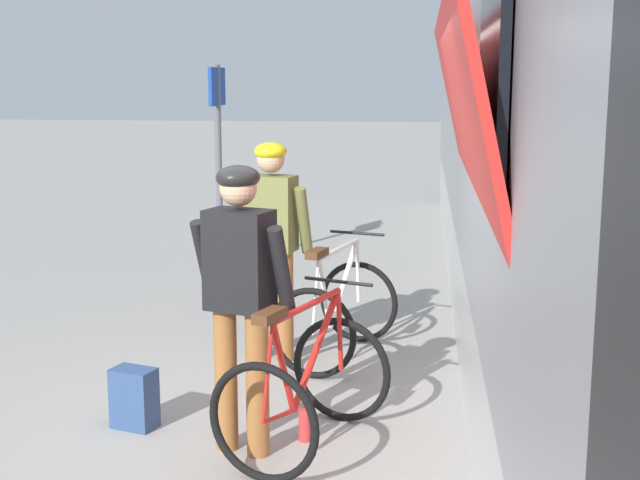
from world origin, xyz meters
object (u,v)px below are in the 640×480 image
object	(u,v)px
bicycle_far_white	(337,311)
water_bottle_near_the_bikes	(305,425)
platform_sign_post	(218,132)
bicycle_near_red	(305,387)
backpack_on_platform	(134,398)
cyclist_near_in_dark	(240,284)
cyclist_far_in_olive	(271,231)

from	to	relation	value
bicycle_far_white	water_bottle_near_the_bikes	world-z (taller)	bicycle_far_white
platform_sign_post	bicycle_near_red	bearing A→B (deg)	-71.51
backpack_on_platform	cyclist_near_in_dark	bearing A→B (deg)	-3.07
cyclist_near_in_dark	cyclist_far_in_olive	world-z (taller)	same
cyclist_far_in_olive	platform_sign_post	world-z (taller)	platform_sign_post
water_bottle_near_the_bikes	platform_sign_post	xyz separation A→B (m)	(-1.70, 5.02, 1.52)
bicycle_near_red	platform_sign_post	bearing A→B (deg)	108.49
cyclist_far_in_olive	bicycle_far_white	bearing A→B (deg)	5.52
cyclist_far_in_olive	backpack_on_platform	distance (m)	1.86
water_bottle_near_the_bikes	backpack_on_platform	bearing A→B (deg)	175.55
cyclist_far_in_olive	cyclist_near_in_dark	bearing A→B (deg)	-86.12
bicycle_near_red	platform_sign_post	size ratio (longest dim) A/B	0.52
backpack_on_platform	platform_sign_post	distance (m)	5.16
cyclist_far_in_olive	backpack_on_platform	bearing A→B (deg)	-113.43
bicycle_near_red	platform_sign_post	xyz separation A→B (m)	(-1.72, 5.14, 1.22)
backpack_on_platform	bicycle_far_white	bearing A→B (deg)	70.16
bicycle_far_white	water_bottle_near_the_bikes	size ratio (longest dim) A/B	5.73
bicycle_far_white	platform_sign_post	xyz separation A→B (m)	(-1.74, 3.36, 1.22)
cyclist_near_in_dark	backpack_on_platform	world-z (taller)	cyclist_near_in_dark
bicycle_near_red	backpack_on_platform	distance (m)	1.19
bicycle_far_white	platform_sign_post	distance (m)	3.98
water_bottle_near_the_bikes	bicycle_far_white	bearing A→B (deg)	88.65
cyclist_far_in_olive	platform_sign_post	bearing A→B (deg)	109.71
cyclist_near_in_dark	cyclist_far_in_olive	distance (m)	1.80
backpack_on_platform	water_bottle_near_the_bikes	size ratio (longest dim) A/B	1.87
water_bottle_near_the_bikes	bicycle_near_red	bearing A→B (deg)	-82.14
platform_sign_post	water_bottle_near_the_bikes	bearing A→B (deg)	-71.26
bicycle_near_red	platform_sign_post	world-z (taller)	platform_sign_post
bicycle_near_red	backpack_on_platform	bearing A→B (deg)	169.52
bicycle_near_red	water_bottle_near_the_bikes	distance (m)	0.32
bicycle_near_red	backpack_on_platform	size ratio (longest dim) A/B	3.12
bicycle_near_red	cyclist_far_in_olive	bearing A→B (deg)	106.04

